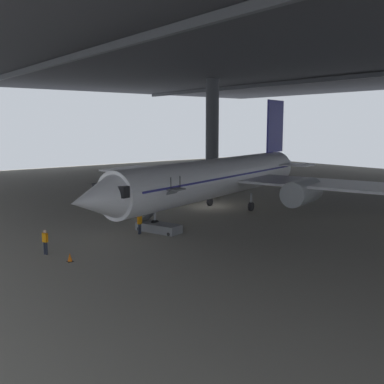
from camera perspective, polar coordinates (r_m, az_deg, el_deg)
The scene contains 7 objects.
ground_plane at distance 49.22m, azimuth 2.70°, elevation -1.84°, with size 110.00×110.00×0.00m, color gray.
hangar_structure at distance 58.99m, azimuth 13.32°, elevation 16.14°, with size 121.00×99.00×17.54m.
airplane_main at distance 45.97m, azimuth 3.48°, elevation 1.85°, with size 36.69×37.13×11.79m.
boarding_stairs at distance 37.62m, azimuth -4.15°, elevation -3.94°, with size 4.49×2.57×4.73m.
crew_worker_near_nose at distance 32.60m, azimuth -18.06°, elevation -5.82°, with size 0.51×0.35×1.75m.
crew_worker_by_stairs at distance 36.95m, azimuth -6.64°, elevation -3.86°, with size 0.33×0.52×1.68m.
traffic_cone_orange at distance 30.65m, azimuth -15.17°, elevation -7.97°, with size 0.36×0.36×0.60m.
Camera 1 is at (36.57, -31.73, 8.83)m, focal length 42.21 mm.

